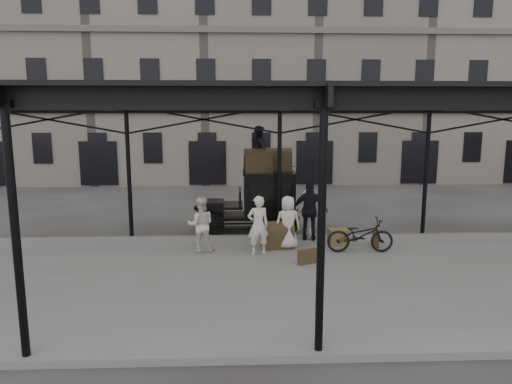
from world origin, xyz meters
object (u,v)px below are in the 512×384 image
taxi (260,198)px  steamer_trunk_platform (277,237)px  porter_official (310,211)px  steamer_trunk_roof_near (258,163)px  porter_left (258,225)px  bicycle (360,235)px

taxi → steamer_trunk_platform: bearing=-81.6°
porter_official → steamer_trunk_roof_near: bearing=-33.1°
porter_left → porter_official: size_ratio=0.89×
taxi → porter_official: (1.54, -1.89, -0.08)m
steamer_trunk_roof_near → steamer_trunk_platform: steamer_trunk_roof_near is taller
porter_official → porter_left: bearing=52.6°
taxi → porter_left: 3.39m
bicycle → steamer_trunk_roof_near: bearing=45.1°
porter_left → steamer_trunk_platform: porter_left is taller
bicycle → steamer_trunk_platform: bearing=78.4°
taxi → steamer_trunk_platform: (0.40, -2.73, -0.70)m
steamer_trunk_roof_near → porter_left: bearing=-98.4°
steamer_trunk_platform → steamer_trunk_roof_near: bearing=91.7°
taxi → porter_left: taxi is taller
bicycle → steamer_trunk_platform: bicycle is taller
bicycle → steamer_trunk_roof_near: (-2.90, 3.05, 1.87)m
taxi → porter_left: size_ratio=2.09×
porter_left → taxi: bearing=-106.3°
bicycle → steamer_trunk_roof_near: 4.61m
porter_left → porter_official: (1.76, 1.49, 0.11)m
porter_official → steamer_trunk_roof_near: (-1.62, 1.64, 1.41)m
porter_official → bicycle: bearing=144.8°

